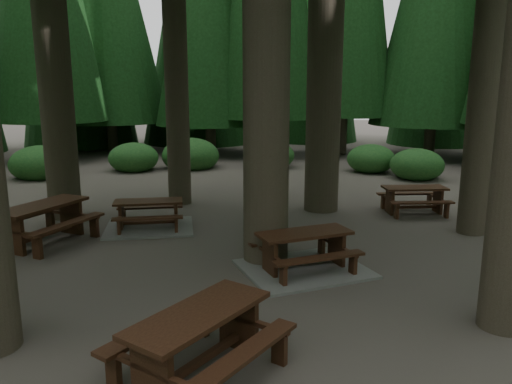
{
  "coord_description": "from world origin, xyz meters",
  "views": [
    {
      "loc": [
        0.53,
        -8.84,
        3.27
      ],
      "look_at": [
        0.63,
        1.3,
        1.1
      ],
      "focal_mm": 35.0,
      "sensor_mm": 36.0,
      "label": 1
    }
  ],
  "objects_px": {
    "picnic_table_a": "(304,258)",
    "picnic_table_c": "(149,220)",
    "picnic_table_b": "(43,217)",
    "picnic_table_d": "(414,196)",
    "picnic_table_e": "(199,333)"
  },
  "relations": [
    {
      "from": "picnic_table_d",
      "to": "picnic_table_c",
      "type": "bearing_deg",
      "value": -171.44
    },
    {
      "from": "picnic_table_a",
      "to": "picnic_table_d",
      "type": "distance_m",
      "value": 5.29
    },
    {
      "from": "picnic_table_c",
      "to": "picnic_table_e",
      "type": "relative_size",
      "value": 0.94
    },
    {
      "from": "picnic_table_b",
      "to": "picnic_table_d",
      "type": "relative_size",
      "value": 1.45
    },
    {
      "from": "picnic_table_a",
      "to": "picnic_table_b",
      "type": "relative_size",
      "value": 1.08
    },
    {
      "from": "picnic_table_d",
      "to": "picnic_table_b",
      "type": "bearing_deg",
      "value": -167.42
    },
    {
      "from": "picnic_table_c",
      "to": "picnic_table_d",
      "type": "height_order",
      "value": "picnic_table_d"
    },
    {
      "from": "picnic_table_a",
      "to": "picnic_table_c",
      "type": "distance_m",
      "value": 4.29
    },
    {
      "from": "picnic_table_b",
      "to": "picnic_table_e",
      "type": "bearing_deg",
      "value": -117.89
    },
    {
      "from": "picnic_table_c",
      "to": "picnic_table_d",
      "type": "bearing_deg",
      "value": 3.86
    },
    {
      "from": "picnic_table_b",
      "to": "picnic_table_c",
      "type": "bearing_deg",
      "value": -37.05
    },
    {
      "from": "picnic_table_a",
      "to": "picnic_table_d",
      "type": "height_order",
      "value": "picnic_table_a"
    },
    {
      "from": "picnic_table_a",
      "to": "picnic_table_c",
      "type": "bearing_deg",
      "value": 119.41
    },
    {
      "from": "picnic_table_b",
      "to": "picnic_table_d",
      "type": "distance_m",
      "value": 8.97
    },
    {
      "from": "picnic_table_d",
      "to": "picnic_table_e",
      "type": "xyz_separation_m",
      "value": [
        -4.83,
        -7.45,
        0.06
      ]
    }
  ]
}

